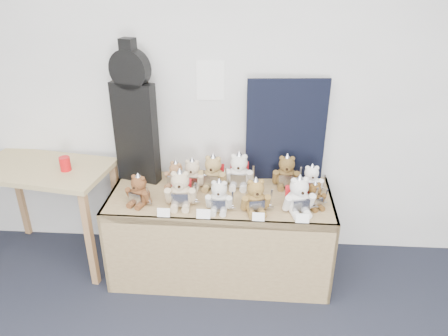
# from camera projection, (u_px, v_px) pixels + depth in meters

# --- Properties ---
(room_shell) EXTENTS (6.00, 6.00, 6.00)m
(room_shell) POSITION_uv_depth(u_px,v_px,m) (210.00, 81.00, 3.24)
(room_shell) COLOR silver
(room_shell) RESTS_ON floor
(display_table) EXTENTS (1.65, 0.70, 0.68)m
(display_table) POSITION_uv_depth(u_px,v_px,m) (220.00, 217.00, 3.22)
(display_table) COLOR olive
(display_table) RESTS_ON floor
(side_table) EXTENTS (1.08, 0.71, 0.83)m
(side_table) POSITION_uv_depth(u_px,v_px,m) (45.00, 182.00, 3.36)
(side_table) COLOR #A58458
(side_table) RESTS_ON floor
(guitar_case) EXTENTS (0.34, 0.18, 1.08)m
(guitar_case) POSITION_uv_depth(u_px,v_px,m) (134.00, 115.00, 3.21)
(guitar_case) COLOR black
(guitar_case) RESTS_ON display_table
(navy_board) EXTENTS (0.60, 0.07, 0.80)m
(navy_board) POSITION_uv_depth(u_px,v_px,m) (286.00, 131.00, 3.28)
(navy_board) COLOR black
(navy_board) RESTS_ON display_table
(red_cup) EXTENTS (0.08, 0.08, 0.11)m
(red_cup) POSITION_uv_depth(u_px,v_px,m) (65.00, 164.00, 3.23)
(red_cup) COLOR red
(red_cup) RESTS_ON side_table
(teddy_front_far_left) EXTENTS (0.21, 0.20, 0.25)m
(teddy_front_far_left) POSITION_uv_depth(u_px,v_px,m) (139.00, 191.00, 3.06)
(teddy_front_far_left) COLOR brown
(teddy_front_far_left) RESTS_ON display_table
(teddy_front_left) EXTENTS (0.25, 0.21, 0.30)m
(teddy_front_left) POSITION_uv_depth(u_px,v_px,m) (180.00, 190.00, 3.04)
(teddy_front_left) COLOR #C5AE8B
(teddy_front_left) RESTS_ON display_table
(teddy_front_centre) EXTENTS (0.21, 0.17, 0.26)m
(teddy_front_centre) POSITION_uv_depth(u_px,v_px,m) (219.00, 197.00, 2.99)
(teddy_front_centre) COLOR beige
(teddy_front_centre) RESTS_ON display_table
(teddy_front_right) EXTENTS (0.23, 0.20, 0.28)m
(teddy_front_right) POSITION_uv_depth(u_px,v_px,m) (255.00, 197.00, 2.97)
(teddy_front_right) COLOR olive
(teddy_front_right) RESTS_ON display_table
(teddy_front_far_right) EXTENTS (0.25, 0.23, 0.30)m
(teddy_front_far_right) POSITION_uv_depth(u_px,v_px,m) (299.00, 196.00, 2.96)
(teddy_front_far_right) COLOR silver
(teddy_front_far_right) RESTS_ON display_table
(teddy_front_end) EXTENTS (0.18, 0.17, 0.21)m
(teddy_front_end) POSITION_uv_depth(u_px,v_px,m) (314.00, 196.00, 3.03)
(teddy_front_end) COLOR brown
(teddy_front_end) RESTS_ON display_table
(teddy_back_left) EXTENTS (0.21, 0.17, 0.26)m
(teddy_back_left) POSITION_uv_depth(u_px,v_px,m) (192.00, 175.00, 3.28)
(teddy_back_left) COLOR #C7B391
(teddy_back_left) RESTS_ON display_table
(teddy_back_centre_left) EXTENTS (0.24, 0.21, 0.29)m
(teddy_back_centre_left) POSITION_uv_depth(u_px,v_px,m) (213.00, 173.00, 3.28)
(teddy_back_centre_left) COLOR #A68853
(teddy_back_centre_left) RESTS_ON display_table
(teddy_back_centre_right) EXTENTS (0.25, 0.21, 0.30)m
(teddy_back_centre_right) POSITION_uv_depth(u_px,v_px,m) (239.00, 172.00, 3.29)
(teddy_back_centre_right) COLOR silver
(teddy_back_centre_right) RESTS_ON display_table
(teddy_back_right) EXTENTS (0.23, 0.19, 0.28)m
(teddy_back_right) POSITION_uv_depth(u_px,v_px,m) (286.00, 172.00, 3.29)
(teddy_back_right) COLOR brown
(teddy_back_right) RESTS_ON display_table
(teddy_back_end) EXTENTS (0.20, 0.16, 0.25)m
(teddy_back_end) POSITION_uv_depth(u_px,v_px,m) (311.00, 180.00, 3.22)
(teddy_back_end) COLOR white
(teddy_back_end) RESTS_ON display_table
(teddy_back_far_left) EXTENTS (0.19, 0.19, 0.23)m
(teddy_back_far_left) POSITION_uv_depth(u_px,v_px,m) (176.00, 175.00, 3.30)
(teddy_back_far_left) COLOR #A2734B
(teddy_back_far_left) RESTS_ON display_table
(entry_card_a) EXTENTS (0.09, 0.02, 0.06)m
(entry_card_a) POSITION_uv_depth(u_px,v_px,m) (164.00, 213.00, 2.94)
(entry_card_a) COLOR white
(entry_card_a) RESTS_ON display_table
(entry_card_b) EXTENTS (0.09, 0.02, 0.07)m
(entry_card_b) POSITION_uv_depth(u_px,v_px,m) (203.00, 214.00, 2.92)
(entry_card_b) COLOR white
(entry_card_b) RESTS_ON display_table
(entry_card_c) EXTENTS (0.08, 0.02, 0.06)m
(entry_card_c) POSITION_uv_depth(u_px,v_px,m) (258.00, 217.00, 2.89)
(entry_card_c) COLOR white
(entry_card_c) RESTS_ON display_table
(entry_card_d) EXTENTS (0.09, 0.02, 0.06)m
(entry_card_d) POSITION_uv_depth(u_px,v_px,m) (302.00, 218.00, 2.87)
(entry_card_d) COLOR white
(entry_card_d) RESTS_ON display_table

